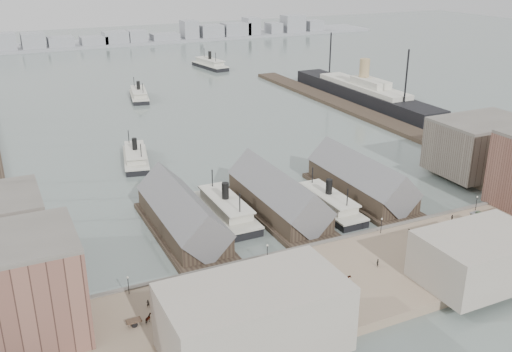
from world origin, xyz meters
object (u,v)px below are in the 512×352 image
horse_cart_left (144,319)px  horse_cart_center (343,280)px  ferry_docked_west (226,209)px  ocean_steamer (363,92)px  horse_cart_right (426,250)px  tram (488,225)px

horse_cart_left → horse_cart_center: (39.32, -4.17, -0.05)m
ferry_docked_west → horse_cart_center: bearing=-79.9°
ocean_steamer → ferry_docked_west: bearing=-140.3°
ferry_docked_west → horse_cart_right: 50.73m
horse_cart_left → horse_cart_right: horse_cart_right is taller
ocean_steamer → horse_cart_left: bearing=-137.4°
tram → ferry_docked_west: bearing=140.8°
ocean_steamer → horse_cart_center: (-97.44, -129.84, -1.45)m
ferry_docked_west → horse_cart_left: 49.82m
tram → horse_cart_right: bearing=-177.1°
horse_cart_left → horse_cart_center: bearing=-98.2°
tram → horse_cart_right: (-20.30, -1.97, -0.86)m
tram → horse_cart_left: bearing=177.6°
ferry_docked_west → tram: ferry_docked_west is taller
horse_cart_left → horse_cart_right: (62.80, -1.74, 0.04)m
ocean_steamer → horse_cart_right: 147.33m
ferry_docked_west → horse_cart_center: size_ratio=5.85×
ferry_docked_west → horse_cart_right: bearing=-52.3°
horse_cart_center → horse_cart_right: bearing=-81.4°
horse_cart_center → ocean_steamer: bearing=-34.2°
ferry_docked_west → ocean_steamer: (105.00, 87.29, 1.86)m
ferry_docked_west → ocean_steamer: ocean_steamer is taller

